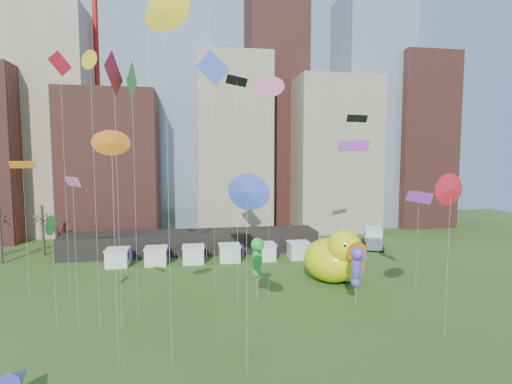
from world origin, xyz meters
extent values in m
cube|color=gray|center=(-30.00, 62.00, 21.00)|extent=(14.00, 12.00, 42.00)
cube|color=brown|center=(-18.00, 56.00, 13.00)|extent=(16.00, 14.00, 26.00)
cube|color=#8C9EB2|center=(-6.00, 64.00, 27.50)|extent=(12.00, 12.00, 55.00)
cube|color=gray|center=(4.00, 60.00, 17.00)|extent=(14.00, 14.00, 34.00)
cube|color=brown|center=(14.00, 66.00, 34.00)|extent=(12.00, 12.00, 68.00)
cube|color=gray|center=(24.00, 58.00, 15.00)|extent=(16.00, 14.00, 30.00)
cube|color=#8C9EB2|center=(34.00, 62.00, 24.00)|extent=(14.00, 12.00, 48.00)
cube|color=brown|center=(44.00, 60.00, 18.00)|extent=(12.00, 12.00, 36.00)
cylinder|color=red|center=(-22.00, 64.00, 38.00)|extent=(1.00, 1.00, 76.00)
cylinder|color=red|center=(30.00, 64.00, 38.00)|extent=(1.00, 1.00, 76.00)
cube|color=black|center=(-4.00, 42.00, 1.60)|extent=(38.00, 6.00, 3.20)
cube|color=white|center=(-14.00, 36.00, 1.10)|extent=(2.80, 2.80, 2.20)
cube|color=red|center=(-12.20, 36.00, 1.60)|extent=(0.08, 1.40, 1.60)
cube|color=white|center=(-9.00, 36.00, 1.10)|extent=(2.80, 2.80, 2.20)
cube|color=red|center=(-7.20, 36.00, 1.60)|extent=(0.08, 1.40, 1.60)
cube|color=white|center=(-4.00, 36.00, 1.10)|extent=(2.80, 2.80, 2.20)
cube|color=red|center=(-2.20, 36.00, 1.60)|extent=(0.08, 1.40, 1.60)
cube|color=white|center=(1.00, 36.00, 1.10)|extent=(2.80, 2.80, 2.20)
cube|color=red|center=(2.80, 36.00, 1.60)|extent=(0.08, 1.40, 1.60)
cube|color=white|center=(6.00, 36.00, 1.10)|extent=(2.80, 2.80, 2.20)
cube|color=red|center=(7.80, 36.00, 1.60)|extent=(0.08, 1.40, 1.60)
cube|color=white|center=(11.00, 36.00, 1.10)|extent=(2.80, 2.80, 2.20)
cube|color=red|center=(12.80, 36.00, 1.60)|extent=(0.08, 1.40, 1.60)
cube|color=white|center=(16.00, 36.00, 1.10)|extent=(2.80, 2.80, 2.20)
cube|color=red|center=(17.80, 36.00, 1.60)|extent=(0.08, 1.40, 1.60)
cylinder|color=#382B21|center=(-30.00, 40.00, 4.00)|extent=(0.44, 0.44, 8.00)
cylinder|color=#382B21|center=(-26.00, 44.00, 3.75)|extent=(0.44, 0.44, 7.50)
ellipsoid|color=#EFFF0D|center=(11.96, 25.40, 2.52)|extent=(7.93, 8.63, 5.04)
ellipsoid|color=#EFFF0D|center=(11.14, 28.07, 2.39)|extent=(1.98, 1.73, 2.04)
sphere|color=#EFFF0D|center=(12.62, 23.25, 4.55)|extent=(4.73, 4.73, 3.79)
cone|color=orange|center=(13.09, 21.71, 4.42)|extent=(2.49, 2.24, 2.08)
sphere|color=white|center=(11.93, 21.95, 5.05)|extent=(0.68, 0.68, 0.68)
sphere|color=white|center=(13.92, 22.56, 5.05)|extent=(0.68, 0.68, 0.68)
sphere|color=black|center=(12.03, 21.64, 5.05)|extent=(0.34, 0.34, 0.34)
sphere|color=black|center=(14.02, 22.25, 5.05)|extent=(0.34, 0.34, 0.34)
ellipsoid|color=white|center=(13.77, 25.06, 1.33)|extent=(4.07, 4.47, 2.67)
ellipsoid|color=white|center=(13.40, 26.49, 1.26)|extent=(1.03, 0.89, 1.08)
sphere|color=white|center=(14.06, 23.91, 2.41)|extent=(2.44, 2.44, 2.01)
cone|color=orange|center=(14.27, 23.08, 2.34)|extent=(1.29, 1.15, 1.10)
sphere|color=white|center=(13.66, 23.24, 2.67)|extent=(0.36, 0.36, 0.36)
sphere|color=white|center=(14.73, 23.51, 2.67)|extent=(0.36, 0.36, 0.36)
sphere|color=black|center=(13.71, 23.07, 2.67)|extent=(0.18, 0.18, 0.18)
sphere|color=black|center=(14.77, 23.34, 2.67)|extent=(0.18, 0.18, 0.18)
cylinder|color=silver|center=(2.36, 20.84, 2.17)|extent=(0.03, 0.03, 4.34)
ellipsoid|color=green|center=(2.36, 20.84, 4.34)|extent=(1.05, 0.86, 2.65)
sphere|color=green|center=(2.36, 20.69, 5.76)|extent=(1.37, 1.37, 1.35)
cone|color=green|center=(2.36, 20.09, 5.69)|extent=(0.48, 0.85, 0.47)
sphere|color=green|center=(2.36, 20.89, 2.81)|extent=(0.95, 0.95, 0.95)
cylinder|color=silver|center=(11.79, 18.12, 1.84)|extent=(0.03, 0.03, 3.68)
ellipsoid|color=#5C40C2|center=(11.79, 18.12, 3.68)|extent=(1.21, 1.07, 2.65)
sphere|color=#5C40C2|center=(11.79, 17.97, 5.10)|extent=(1.62, 1.62, 1.35)
cone|color=#5C40C2|center=(11.79, 17.36, 5.03)|extent=(0.65, 0.93, 0.47)
sphere|color=#5C40C2|center=(11.79, 18.17, 2.16)|extent=(0.95, 0.95, 0.95)
cone|color=#593AA0|center=(-14.52, 7.35, 1.27)|extent=(1.65, 1.80, 1.37)
cube|color=white|center=(25.09, 41.34, 1.63)|extent=(4.37, 5.83, 2.63)
cube|color=#595960|center=(23.78, 38.24, 1.11)|extent=(2.97, 2.69, 1.69)
cylinder|color=black|center=(23.14, 40.11, 0.47)|extent=(0.61, 0.98, 0.95)
cylinder|color=black|center=(25.57, 39.09, 0.47)|extent=(0.61, 0.98, 0.95)
cylinder|color=black|center=(24.53, 43.41, 0.47)|extent=(0.61, 0.98, 0.95)
cylinder|color=black|center=(26.96, 42.39, 0.47)|extent=(0.61, 0.98, 0.95)
cylinder|color=silver|center=(16.11, 10.50, 5.97)|extent=(0.02, 0.02, 11.93)
cone|color=red|center=(16.11, 10.50, 11.93)|extent=(2.46, 1.30, 2.55)
cylinder|color=silver|center=(3.58, 20.97, 10.70)|extent=(0.02, 0.02, 21.39)
cone|color=pink|center=(3.58, 20.97, 21.39)|extent=(1.99, 0.93, 2.03)
cylinder|color=silver|center=(16.89, 30.13, 9.73)|extent=(0.02, 0.02, 19.46)
cube|color=black|center=(16.89, 30.13, 19.46)|extent=(3.07, 1.05, 0.93)
cylinder|color=silver|center=(-15.71, 17.57, 4.38)|extent=(0.02, 0.02, 8.75)
cone|color=green|center=(-15.71, 17.57, 8.75)|extent=(0.25, 1.65, 1.64)
cylinder|color=silver|center=(-5.62, 9.43, 11.93)|extent=(0.02, 0.02, 23.86)
cone|color=yellow|center=(-5.62, 9.43, 23.86)|extent=(2.20, 1.94, 2.61)
cylinder|color=silver|center=(-1.74, 24.45, 11.90)|extent=(0.02, 0.02, 23.80)
cube|color=blue|center=(-1.74, 24.45, 23.80)|extent=(3.47, 1.45, 3.74)
cylinder|color=silver|center=(-20.69, 24.92, 6.88)|extent=(0.02, 0.02, 13.76)
cube|color=orange|center=(-20.69, 24.92, 13.76)|extent=(2.31, 0.64, 0.71)
cylinder|color=silver|center=(13.59, 23.62, 7.90)|extent=(0.02, 0.02, 15.80)
cube|color=purple|center=(13.59, 23.62, 15.80)|extent=(2.76, 3.07, 1.11)
cylinder|color=silver|center=(-16.70, 24.64, 11.85)|extent=(0.02, 0.02, 23.70)
cube|color=red|center=(-16.70, 24.64, 23.70)|extent=(1.71, 1.80, 2.45)
cylinder|color=silver|center=(-13.54, 16.19, 6.26)|extent=(0.02, 0.02, 12.51)
cube|color=pink|center=(-13.54, 16.19, 12.51)|extent=(1.73, 2.15, 0.75)
cylinder|color=silver|center=(0.07, 18.39, 10.67)|extent=(0.02, 0.02, 21.34)
cube|color=black|center=(0.07, 18.39, 21.34)|extent=(2.23, 1.97, 0.80)
cylinder|color=silver|center=(-9.01, 18.19, 10.50)|extent=(0.02, 0.02, 21.00)
cube|color=green|center=(-9.01, 18.19, 21.00)|extent=(0.38, 3.56, 3.57)
cylinder|color=silver|center=(-11.98, 16.67, 11.14)|extent=(0.02, 0.02, 22.27)
cone|color=yellow|center=(-11.98, 16.67, 22.27)|extent=(1.20, 1.22, 1.52)
cylinder|color=silver|center=(-0.56, 7.84, 6.10)|extent=(0.02, 0.02, 12.20)
cone|color=blue|center=(-0.56, 7.84, 12.20)|extent=(1.80, 1.97, 2.37)
cylinder|color=silver|center=(-9.30, 10.23, 7.71)|extent=(0.02, 0.02, 15.43)
cone|color=orange|center=(-9.30, 10.23, 15.43)|extent=(1.66, 0.75, 1.69)
cylinder|color=silver|center=(19.98, 20.83, 5.12)|extent=(0.02, 0.02, 10.23)
cube|color=purple|center=(19.98, 20.83, 10.23)|extent=(0.90, 3.89, 1.17)
cylinder|color=silver|center=(-10.07, 16.01, 10.57)|extent=(0.02, 0.02, 21.14)
cube|color=red|center=(-10.07, 16.01, 21.14)|extent=(0.81, 3.41, 3.49)
camera|label=1|loc=(-4.05, -16.77, 14.38)|focal=27.00mm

